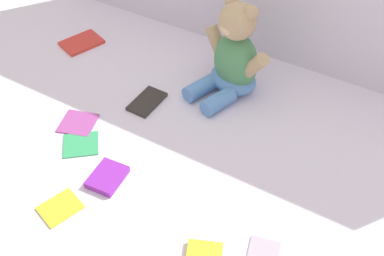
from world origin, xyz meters
name	(u,v)px	position (x,y,z in m)	size (l,w,h in m)	color
ground_plane	(214,133)	(0.00, 0.00, 0.00)	(3.20, 3.20, 0.00)	silver
teddy_bear	(233,59)	(-0.05, 0.20, 0.11)	(0.25, 0.25, 0.30)	#4C8C59
book_case_0	(81,144)	(-0.29, -0.22, 0.00)	(0.09, 0.09, 0.01)	#31995C
book_case_1	(78,123)	(-0.36, -0.16, 0.00)	(0.10, 0.09, 0.01)	#9A418C
book_case_2	(107,177)	(-0.16, -0.28, 0.01)	(0.08, 0.10, 0.02)	purple
book_case_3	(60,207)	(-0.20, -0.41, 0.00)	(0.08, 0.09, 0.01)	gold
book_case_5	(82,43)	(-0.60, 0.15, 0.01)	(0.10, 0.13, 0.01)	red
book_case_7	(147,102)	(-0.23, 0.01, 0.01)	(0.07, 0.12, 0.01)	#292421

